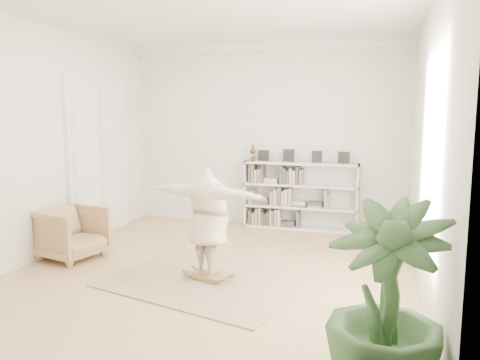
# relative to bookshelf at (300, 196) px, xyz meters

# --- Properties ---
(floor) EXTENTS (6.00, 6.00, 0.00)m
(floor) POSITION_rel_bookshelf_xyz_m (-0.74, -2.82, -0.64)
(floor) COLOR tan
(floor) RESTS_ON ground
(room_shell) EXTENTS (6.00, 6.00, 6.00)m
(room_shell) POSITION_rel_bookshelf_xyz_m (-0.74, 0.12, 2.87)
(room_shell) COLOR silver
(room_shell) RESTS_ON floor
(doors) EXTENTS (0.09, 1.78, 2.92)m
(doors) POSITION_rel_bookshelf_xyz_m (-3.45, -1.52, 0.76)
(doors) COLOR white
(doors) RESTS_ON floor
(bookshelf) EXTENTS (2.20, 0.35, 1.64)m
(bookshelf) POSITION_rel_bookshelf_xyz_m (0.00, 0.00, 0.00)
(bookshelf) COLOR silver
(bookshelf) RESTS_ON floor
(armchair) EXTENTS (1.03, 1.01, 0.79)m
(armchair) POSITION_rel_bookshelf_xyz_m (-3.04, -2.91, -0.24)
(armchair) COLOR #A57E57
(armchair) RESTS_ON floor
(rug) EXTENTS (2.91, 2.54, 0.02)m
(rug) POSITION_rel_bookshelf_xyz_m (-0.67, -3.22, -0.63)
(rug) COLOR tan
(rug) RESTS_ON floor
(rocker_board) EXTENTS (0.54, 0.40, 0.10)m
(rocker_board) POSITION_rel_bookshelf_xyz_m (-0.67, -3.22, -0.57)
(rocker_board) COLOR olive
(rocker_board) RESTS_ON rug
(person) EXTENTS (1.83, 0.89, 1.44)m
(person) POSITION_rel_bookshelf_xyz_m (-0.67, -3.22, 0.21)
(person) COLOR beige
(person) RESTS_ON rocker_board
(houseplant) EXTENTS (1.16, 1.16, 1.59)m
(houseplant) POSITION_rel_bookshelf_xyz_m (1.56, -5.37, 0.16)
(houseplant) COLOR #2D4E27
(houseplant) RESTS_ON floor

